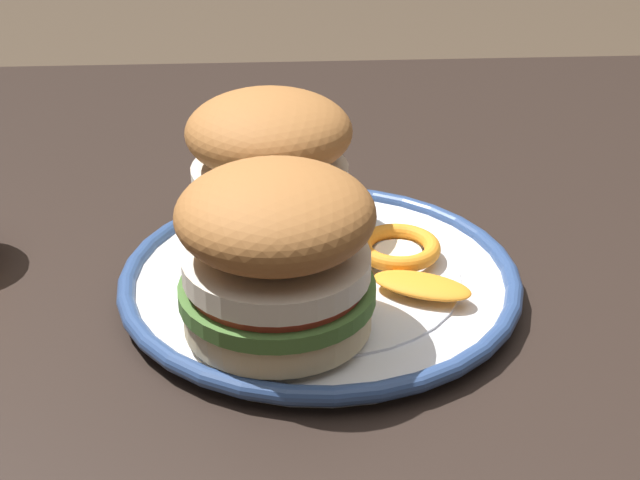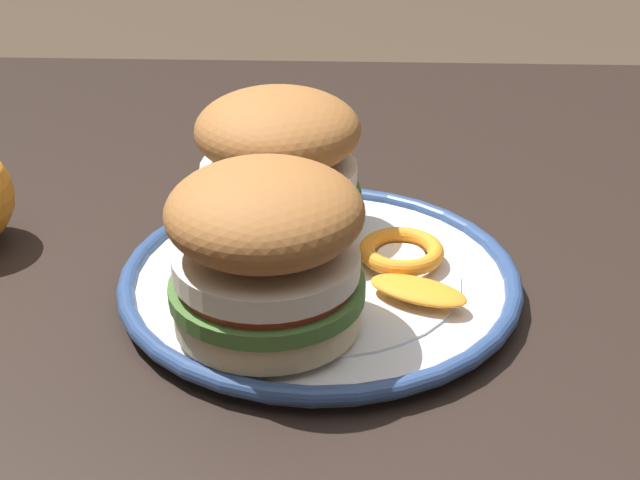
% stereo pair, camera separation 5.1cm
% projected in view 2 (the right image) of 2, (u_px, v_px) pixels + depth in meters
% --- Properties ---
extents(dining_table, '(1.45, 0.99, 0.74)m').
position_uv_depth(dining_table, '(430.00, 389.00, 0.67)').
color(dining_table, black).
rests_on(dining_table, ground).
extents(dinner_plate, '(0.27, 0.27, 0.02)m').
position_uv_depth(dinner_plate, '(320.00, 280.00, 0.62)').
color(dinner_plate, white).
rests_on(dinner_plate, dining_table).
extents(sandwich_half_left, '(0.12, 0.12, 0.10)m').
position_uv_depth(sandwich_half_left, '(266.00, 248.00, 0.54)').
color(sandwich_half_left, beige).
rests_on(sandwich_half_left, dinner_plate).
extents(sandwich_half_right, '(0.14, 0.14, 0.10)m').
position_uv_depth(sandwich_half_right, '(278.00, 161.00, 0.65)').
color(sandwich_half_right, beige).
rests_on(sandwich_half_right, dinner_plate).
extents(orange_peel_curled, '(0.07, 0.07, 0.01)m').
position_uv_depth(orange_peel_curled, '(401.00, 252.00, 0.63)').
color(orange_peel_curled, orange).
rests_on(orange_peel_curled, dinner_plate).
extents(orange_peel_strip_long, '(0.07, 0.05, 0.01)m').
position_uv_depth(orange_peel_strip_long, '(418.00, 290.00, 0.59)').
color(orange_peel_strip_long, orange).
rests_on(orange_peel_strip_long, dinner_plate).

